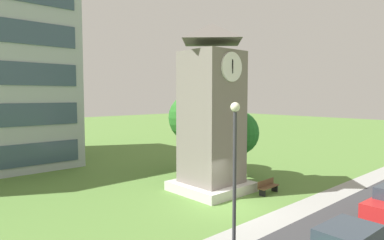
{
  "coord_description": "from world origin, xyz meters",
  "views": [
    {
      "loc": [
        -13.87,
        -12.15,
        6.31
      ],
      "look_at": [
        0.82,
        4.08,
        4.69
      ],
      "focal_mm": 31.17,
      "sensor_mm": 36.0,
      "label": 1
    }
  ],
  "objects": [
    {
      "name": "ground_plane",
      "position": [
        0.0,
        0.0,
        0.0
      ],
      "size": [
        160.0,
        160.0,
        0.0
      ],
      "primitive_type": "plane",
      "color": "#567F38"
    },
    {
      "name": "tree_near_tower",
      "position": [
        5.6,
        4.26,
        3.46
      ],
      "size": [
        3.38,
        3.38,
        5.17
      ],
      "color": "#513823",
      "rests_on": "ground"
    },
    {
      "name": "park_bench",
      "position": [
        3.86,
        0.17,
        0.46
      ],
      "size": [
        1.82,
        0.56,
        0.88
      ],
      "color": "brown",
      "rests_on": "ground"
    },
    {
      "name": "clock_tower",
      "position": [
        1.64,
        3.08,
        4.89
      ],
      "size": [
        4.43,
        4.43,
        10.91
      ],
      "color": "slate",
      "rests_on": "ground"
    },
    {
      "name": "tree_streetside",
      "position": [
        4.48,
        8.03,
        4.47
      ],
      "size": [
        4.02,
        4.02,
        6.51
      ],
      "color": "#513823",
      "rests_on": "ground"
    },
    {
      "name": "street_lamp",
      "position": [
        -4.36,
        -4.04,
        3.74
      ],
      "size": [
        0.36,
        0.36,
        6.06
      ],
      "color": "#333338",
      "rests_on": "ground"
    },
    {
      "name": "kerb_strip",
      "position": [
        0.0,
        -2.78,
        0.0
      ],
      "size": [
        120.0,
        1.6,
        0.01
      ],
      "primitive_type": "cube",
      "color": "#9E9E99",
      "rests_on": "ground"
    }
  ]
}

